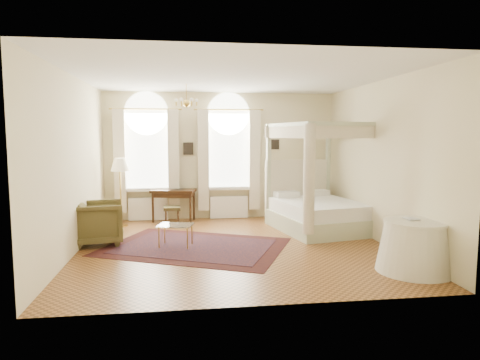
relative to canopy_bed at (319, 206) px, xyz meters
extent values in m
plane|color=brown|center=(-2.12, -1.19, -0.56)|extent=(6.00, 6.00, 0.00)
plane|color=beige|center=(-2.12, 1.81, 1.09)|extent=(6.00, 0.00, 6.00)
plane|color=beige|center=(-2.12, -4.19, 1.09)|extent=(6.00, 0.00, 6.00)
plane|color=beige|center=(-5.12, -1.19, 1.09)|extent=(0.00, 6.00, 6.00)
plane|color=beige|center=(0.88, -1.19, 1.09)|extent=(0.00, 6.00, 6.00)
plane|color=white|center=(-2.12, -1.19, 2.74)|extent=(6.00, 6.00, 0.00)
cube|color=white|center=(-4.02, 1.78, 1.24)|extent=(1.10, 0.04, 1.90)
cylinder|color=white|center=(-4.02, 1.78, 2.19)|extent=(1.10, 0.04, 1.10)
cube|color=white|center=(-4.02, 1.69, 0.25)|extent=(1.32, 0.24, 0.08)
cube|color=beige|center=(-4.69, 1.61, 0.99)|extent=(0.28, 0.14, 2.60)
cube|color=beige|center=(-3.35, 1.61, 0.99)|extent=(0.28, 0.14, 2.60)
cube|color=white|center=(-4.02, 1.71, -0.26)|extent=(1.00, 0.12, 0.58)
cube|color=white|center=(-1.92, 1.78, 1.24)|extent=(1.10, 0.04, 1.90)
cylinder|color=white|center=(-1.92, 1.78, 2.19)|extent=(1.10, 0.04, 1.10)
cube|color=white|center=(-1.92, 1.69, 0.25)|extent=(1.32, 0.24, 0.08)
cube|color=beige|center=(-2.59, 1.61, 0.99)|extent=(0.28, 0.14, 2.60)
cube|color=beige|center=(-1.25, 1.61, 0.99)|extent=(0.28, 0.14, 2.60)
cube|color=white|center=(-1.92, 1.71, -0.26)|extent=(1.00, 0.12, 0.58)
cylinder|color=#B7933D|center=(-3.02, 0.01, 2.54)|extent=(0.02, 0.02, 0.40)
sphere|color=#B7933D|center=(-3.02, 0.01, 2.32)|extent=(0.16, 0.16, 0.16)
sphere|color=#FCEDC4|center=(-2.80, 0.01, 2.39)|extent=(0.07, 0.07, 0.07)
sphere|color=#FCEDC4|center=(-2.91, 0.20, 2.39)|extent=(0.07, 0.07, 0.07)
sphere|color=#FCEDC4|center=(-3.13, 0.20, 2.39)|extent=(0.07, 0.07, 0.07)
sphere|color=#FCEDC4|center=(-3.24, 0.01, 2.39)|extent=(0.07, 0.07, 0.07)
sphere|color=#FCEDC4|center=(-3.13, -0.18, 2.39)|extent=(0.07, 0.07, 0.07)
sphere|color=#FCEDC4|center=(-2.91, -0.18, 2.39)|extent=(0.07, 0.07, 0.07)
cube|color=black|center=(-2.97, 1.78, 1.29)|extent=(0.26, 0.03, 0.32)
cube|color=black|center=(-0.67, 1.78, 1.39)|extent=(0.22, 0.03, 0.26)
cube|color=#B3BA97|center=(0.00, 0.01, -0.37)|extent=(2.20, 2.53, 0.38)
cube|color=white|center=(0.00, 0.01, -0.03)|extent=(2.07, 2.40, 0.30)
cube|color=beige|center=(-0.21, 1.06, 0.39)|extent=(1.77, 0.44, 1.27)
cube|color=#B3BA97|center=(-1.03, 0.87, 0.65)|extent=(0.11, 0.11, 2.43)
cube|color=#B3BA97|center=(0.61, 1.20, 0.65)|extent=(0.11, 0.11, 2.43)
cube|color=#B3BA97|center=(-0.61, -1.18, 0.65)|extent=(0.11, 0.11, 2.43)
cube|color=#B3BA97|center=(1.02, -0.84, 0.65)|extent=(0.11, 0.11, 2.43)
cube|color=#B3BA97|center=(-0.21, 1.04, 1.87)|extent=(1.77, 0.44, 0.08)
cube|color=#B3BA97|center=(0.20, -1.01, 1.87)|extent=(1.77, 0.44, 0.08)
cube|color=#B3BA97|center=(-0.82, -0.15, 1.87)|extent=(0.52, 2.19, 0.08)
cube|color=#B3BA97|center=(0.81, 0.18, 1.87)|extent=(0.52, 2.19, 0.08)
cube|color=beige|center=(-0.21, 1.04, 1.72)|extent=(1.83, 0.41, 0.30)
cube|color=beige|center=(0.20, -1.01, 1.72)|extent=(1.83, 0.41, 0.30)
cube|color=beige|center=(-0.82, -0.15, 1.72)|extent=(0.49, 2.24, 0.30)
cube|color=beige|center=(0.81, 0.18, 1.72)|extent=(0.49, 2.24, 0.30)
cylinder|color=beige|center=(-0.61, -1.18, 0.76)|extent=(0.23, 0.23, 2.22)
cylinder|color=beige|center=(1.02, -0.84, 0.76)|extent=(0.23, 0.23, 2.22)
cube|color=#321F0D|center=(0.58, 1.51, -0.26)|extent=(0.46, 0.42, 0.59)
cylinder|color=#B7933D|center=(0.48, 1.45, 0.14)|extent=(0.12, 0.12, 0.21)
cone|color=#FCEDC4|center=(0.48, 1.45, 0.34)|extent=(0.29, 0.29, 0.23)
cube|color=#321F0D|center=(-3.37, 1.51, 0.22)|extent=(1.19, 0.79, 0.07)
cube|color=#321F0D|center=(-3.37, 1.51, 0.13)|extent=(1.06, 0.66, 0.11)
cylinder|color=#321F0D|center=(-3.79, 1.83, -0.18)|extent=(0.05, 0.05, 0.76)
cylinder|color=#321F0D|center=(-2.85, 1.62, -0.18)|extent=(0.05, 0.05, 0.76)
cylinder|color=#321F0D|center=(-3.88, 1.41, -0.18)|extent=(0.05, 0.05, 0.76)
cylinder|color=#321F0D|center=(-2.95, 1.20, -0.18)|extent=(0.05, 0.05, 0.76)
imported|color=black|center=(-3.28, 1.46, 0.27)|extent=(0.39, 0.29, 0.03)
cube|color=#433D1D|center=(-3.40, 1.04, -0.14)|extent=(0.41, 0.41, 0.08)
cylinder|color=#321F0D|center=(-3.54, 0.88, -0.37)|extent=(0.04, 0.04, 0.38)
cylinder|color=#321F0D|center=(-3.24, 0.90, -0.37)|extent=(0.04, 0.04, 0.38)
cylinder|color=#321F0D|center=(-3.55, 1.18, -0.37)|extent=(0.04, 0.04, 0.38)
cylinder|color=#321F0D|center=(-3.26, 1.19, -0.37)|extent=(0.04, 0.04, 0.38)
imported|color=#48401F|center=(-4.82, -0.63, -0.12)|extent=(1.10, 1.08, 0.87)
cube|color=silver|center=(-3.28, -1.05, -0.13)|extent=(0.75, 0.61, 0.02)
cylinder|color=#B7933D|center=(-3.60, -1.16, -0.34)|extent=(0.03, 0.03, 0.44)
cylinder|color=#B7933D|center=(-3.05, -1.31, -0.34)|extent=(0.03, 0.03, 0.44)
cylinder|color=#B7933D|center=(-3.50, -0.80, -0.34)|extent=(0.03, 0.03, 0.44)
cylinder|color=#B7933D|center=(-2.95, -0.95, -0.34)|extent=(0.03, 0.03, 0.44)
cylinder|color=#B7933D|center=(-4.61, 1.06, -0.55)|extent=(0.29, 0.29, 0.03)
cylinder|color=#B7933D|center=(-4.61, 1.06, 0.16)|extent=(0.04, 0.04, 1.45)
cone|color=#FCEDC4|center=(-4.61, 1.06, 0.94)|extent=(0.43, 0.43, 0.31)
cube|color=#3D140E|center=(-2.90, -1.13, -0.56)|extent=(4.11, 3.63, 0.01)
cube|color=black|center=(-2.90, -1.13, -0.55)|extent=(3.40, 2.93, 0.01)
cone|color=white|center=(0.58, -3.12, -0.17)|extent=(1.22, 1.22, 0.79)
cylinder|color=white|center=(0.58, -3.12, 0.25)|extent=(1.00, 1.00, 0.04)
imported|color=black|center=(0.46, -3.02, 0.28)|extent=(0.19, 0.26, 0.02)
camera|label=1|loc=(-3.11, -9.43, 1.64)|focal=32.00mm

